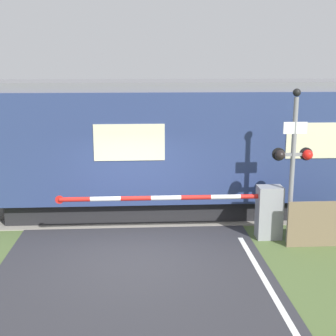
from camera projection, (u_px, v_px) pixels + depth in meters
The scene contains 5 objects.
ground_plane at pixel (134, 258), 10.41m from camera, with size 80.00×80.00×0.00m, color #4C6033.
track_bed at pixel (135, 209), 13.80m from camera, with size 36.00×3.20×0.13m.
train at pixel (299, 144), 13.67m from camera, with size 17.92×3.11×3.75m.
crossing_barrier at pixel (254, 210), 11.42m from camera, with size 5.47×0.44×1.31m.
signal_post at pixel (293, 158), 10.83m from camera, with size 0.95×0.26×3.68m.
Camera 1 is at (0.17, -9.74, 4.23)m, focal length 50.00 mm.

